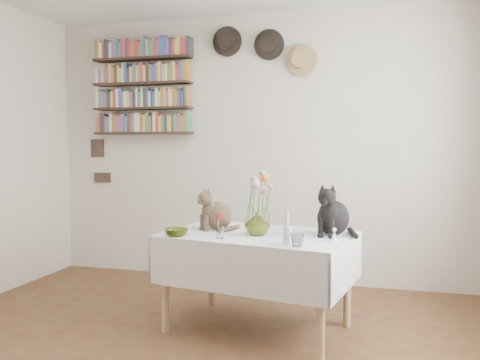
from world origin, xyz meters
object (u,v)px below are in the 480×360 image
(tabby_cat, at_px, (219,208))
(bookshelf_unit, at_px, (142,88))
(black_cat, at_px, (333,208))
(flower_vase, at_px, (257,223))
(dining_table, at_px, (258,257))

(tabby_cat, bearing_deg, bookshelf_unit, 176.92)
(black_cat, bearing_deg, bookshelf_unit, 164.47)
(flower_vase, bearing_deg, dining_table, 100.69)
(black_cat, bearing_deg, tabby_cat, -167.10)
(tabby_cat, relative_size, flower_vase, 1.84)
(tabby_cat, bearing_deg, black_cat, 39.86)
(tabby_cat, distance_m, bookshelf_unit, 1.86)
(tabby_cat, xyz_separation_m, black_cat, (0.82, -0.01, 0.02))
(tabby_cat, bearing_deg, flower_vase, 12.91)
(dining_table, height_order, bookshelf_unit, bookshelf_unit)
(bookshelf_unit, bearing_deg, tabby_cat, -43.71)
(black_cat, height_order, flower_vase, black_cat)
(dining_table, distance_m, flower_vase, 0.26)
(dining_table, bearing_deg, tabby_cat, 160.88)
(dining_table, height_order, black_cat, black_cat)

